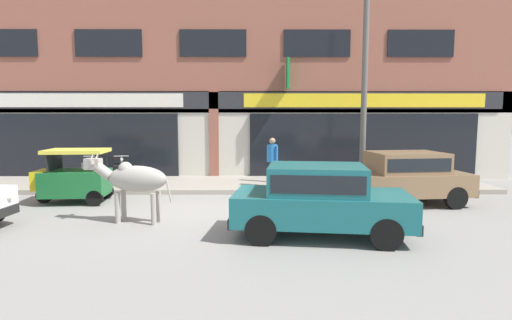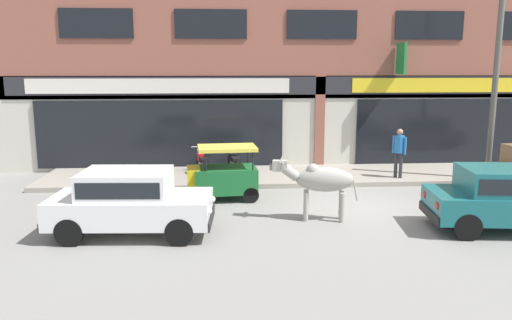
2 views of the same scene
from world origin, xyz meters
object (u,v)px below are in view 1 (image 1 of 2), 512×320
(cow, at_px, (133,179))
(motorcycle_0, at_px, (89,171))
(car_2, at_px, (319,197))
(auto_rickshaw, at_px, (74,180))
(car_0, at_px, (403,175))
(pedestrian, at_px, (272,157))
(utility_pole, at_px, (364,94))
(motorcycle_1, at_px, (119,171))

(cow, distance_m, motorcycle_0, 5.69)
(car_2, xyz_separation_m, auto_rickshaw, (-6.43, 3.26, -0.15))
(auto_rickshaw, bearing_deg, car_2, -26.92)
(auto_rickshaw, bearing_deg, cow, -42.58)
(car_0, height_order, auto_rickshaw, auto_rickshaw)
(pedestrian, xyz_separation_m, utility_pole, (2.85, -0.33, 2.00))
(auto_rickshaw, height_order, utility_pole, utility_pole)
(car_2, distance_m, pedestrian, 5.05)
(car_2, bearing_deg, motorcycle_0, 140.22)
(motorcycle_0, bearing_deg, cow, -57.87)
(pedestrian, bearing_deg, car_2, -81.81)
(car_2, xyz_separation_m, pedestrian, (-0.72, 4.99, 0.32))
(auto_rickshaw, relative_size, motorcycle_1, 1.13)
(cow, bearing_deg, car_2, -15.22)
(motorcycle_0, xyz_separation_m, pedestrian, (6.38, -0.92, 0.60))
(cow, relative_size, motorcycle_0, 1.20)
(car_0, xyz_separation_m, motorcycle_1, (-8.86, 2.94, -0.28))
(motorcycle_1, relative_size, pedestrian, 1.13)
(auto_rickshaw, bearing_deg, utility_pole, 9.28)
(cow, xyz_separation_m, auto_rickshaw, (-2.34, 2.15, -0.35))
(car_2, bearing_deg, utility_pole, 65.42)
(cow, height_order, pedestrian, pedestrian)
(motorcycle_1, relative_size, utility_pole, 0.30)
(car_2, distance_m, motorcycle_0, 9.24)
(motorcycle_0, height_order, motorcycle_1, same)
(car_0, height_order, pedestrian, pedestrian)
(car_2, xyz_separation_m, utility_pole, (2.13, 4.66, 2.32))
(car_0, xyz_separation_m, auto_rickshaw, (-9.25, 0.29, -0.15))
(cow, height_order, car_2, cow)
(car_0, height_order, utility_pole, utility_pole)
(utility_pole, bearing_deg, car_0, -67.83)
(car_2, relative_size, motorcycle_1, 2.08)
(motorcycle_0, height_order, pedestrian, pedestrian)
(cow, relative_size, utility_pole, 0.36)
(cow, height_order, auto_rickshaw, cow)
(cow, distance_m, auto_rickshaw, 3.20)
(cow, distance_m, pedestrian, 5.14)
(car_2, bearing_deg, motorcycle_1, 135.62)
(cow, height_order, car_0, cow)
(cow, xyz_separation_m, motorcycle_0, (-3.01, 4.80, -0.47))
(car_0, relative_size, utility_pole, 0.63)
(car_2, xyz_separation_m, motorcycle_1, (-6.04, 5.91, -0.28))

